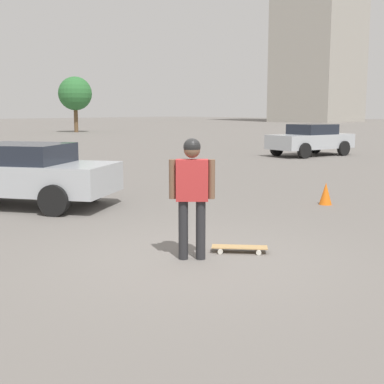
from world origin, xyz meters
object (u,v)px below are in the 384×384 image
(skateboard, at_px, (240,248))
(car_parked_far, at_px, (311,139))
(car_parked_near, at_px, (20,173))
(person, at_px, (192,187))
(traffic_cone, at_px, (326,194))

(skateboard, relative_size, car_parked_far, 0.18)
(skateboard, xyz_separation_m, car_parked_far, (8.05, -15.68, 0.69))
(car_parked_near, bearing_deg, skateboard, 152.54)
(skateboard, distance_m, car_parked_far, 17.64)
(person, distance_m, car_parked_far, 18.18)
(skateboard, xyz_separation_m, traffic_cone, (1.10, -4.56, 0.18))
(person, xyz_separation_m, traffic_cone, (0.82, -5.30, -0.80))
(person, height_order, traffic_cone, person)
(person, relative_size, car_parked_near, 0.38)
(person, distance_m, skateboard, 1.26)
(car_parked_near, xyz_separation_m, car_parked_far, (2.07, -15.88, 0.03))
(traffic_cone, bearing_deg, skateboard, 103.55)
(person, xyz_separation_m, skateboard, (-0.28, -0.75, -0.98))
(person, distance_m, traffic_cone, 5.42)
(skateboard, bearing_deg, traffic_cone, -113.67)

